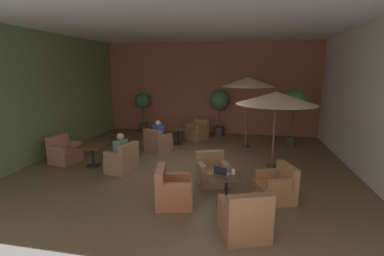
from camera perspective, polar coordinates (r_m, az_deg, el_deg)
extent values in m
cube|color=brown|center=(8.72, -0.59, -7.60)|extent=(9.91, 9.18, 0.02)
cube|color=#965239|center=(12.73, 3.61, 8.25)|extent=(9.91, 0.08, 4.17)
cube|color=olive|center=(10.43, -28.27, 6.01)|extent=(0.08, 9.18, 4.17)
cube|color=silver|center=(8.70, 33.07, 4.57)|extent=(0.08, 9.18, 4.17)
cube|color=silver|center=(8.31, -0.66, 20.87)|extent=(9.91, 9.18, 0.06)
cylinder|color=black|center=(6.32, 7.12, -15.48)|extent=(0.44, 0.44, 0.02)
cylinder|color=black|center=(6.18, 7.20, -12.96)|extent=(0.07, 0.07, 0.64)
cube|color=#4D321E|center=(6.05, 7.28, -10.08)|extent=(0.63, 0.63, 0.03)
cube|color=#A16940|center=(6.63, 16.83, -12.71)|extent=(0.99, 0.98, 0.40)
cube|color=#A16940|center=(6.61, 19.42, -9.07)|extent=(0.43, 0.76, 0.43)
cube|color=#A16940|center=(6.24, 17.94, -11.26)|extent=(0.61, 0.34, 0.22)
cube|color=#A16940|center=(6.75, 15.48, -9.29)|extent=(0.61, 0.34, 0.22)
cube|color=#926A45|center=(7.22, 4.29, -10.09)|extent=(0.98, 0.96, 0.41)
cube|color=#926A45|center=(7.34, 3.74, -6.34)|extent=(0.76, 0.44, 0.40)
cube|color=#926A45|center=(7.16, 6.78, -7.78)|extent=(0.35, 0.58, 0.18)
cube|color=#926A45|center=(7.01, 1.99, -8.16)|extent=(0.35, 0.58, 0.18)
cube|color=#A25C39|center=(6.19, -3.61, -13.93)|extent=(0.91, 0.91, 0.42)
cube|color=#A25C39|center=(6.05, -6.59, -10.21)|extent=(0.32, 0.79, 0.43)
cube|color=#A25C39|center=(6.34, -3.09, -10.22)|extent=(0.63, 0.28, 0.19)
cube|color=#A25C39|center=(5.78, -3.41, -12.50)|extent=(0.63, 0.28, 0.19)
cube|color=#8F5939|center=(5.28, 10.74, -18.93)|extent=(1.01, 1.01, 0.45)
cube|color=#8F5939|center=(4.81, 12.22, -16.08)|extent=(0.80, 0.43, 0.45)
cube|color=#8F5939|center=(5.06, 7.05, -16.03)|extent=(0.33, 0.62, 0.19)
cube|color=#8F5939|center=(5.27, 14.24, -15.15)|extent=(0.33, 0.62, 0.19)
cylinder|color=black|center=(9.05, -19.96, -7.47)|extent=(0.44, 0.44, 0.02)
cylinder|color=black|center=(8.95, -20.10, -5.62)|extent=(0.07, 0.07, 0.64)
cube|color=#4B2C17|center=(8.86, -20.26, -3.55)|extent=(0.83, 0.83, 0.03)
cube|color=#926848|center=(8.29, -14.54, -7.35)|extent=(0.85, 0.91, 0.45)
cube|color=#926848|center=(8.00, -13.16, -4.71)|extent=(0.32, 0.80, 0.42)
cube|color=#926848|center=(7.98, -16.30, -5.68)|extent=(0.56, 0.26, 0.22)
cube|color=#926848|center=(8.45, -13.54, -4.53)|extent=(0.56, 0.26, 0.22)
cube|color=#A1624A|center=(9.71, -24.98, -5.38)|extent=(0.85, 0.90, 0.41)
cube|color=#A1624A|center=(9.80, -26.38, -2.69)|extent=(0.29, 0.81, 0.47)
cube|color=#A1624A|center=(9.83, -23.59, -3.18)|extent=(0.58, 0.22, 0.21)
cube|color=#A1624A|center=(9.38, -26.42, -4.14)|extent=(0.58, 0.22, 0.21)
cylinder|color=black|center=(10.95, -2.97, -3.37)|extent=(0.33, 0.33, 0.02)
cylinder|color=black|center=(10.88, -2.99, -1.81)|extent=(0.07, 0.07, 0.64)
cube|color=#4B311C|center=(10.80, -3.01, -0.09)|extent=(0.67, 0.67, 0.03)
cube|color=#94614C|center=(10.07, -7.05, -3.56)|extent=(1.00, 1.02, 0.45)
cube|color=#94614C|center=(9.75, -8.34, -1.52)|extent=(0.74, 0.46, 0.40)
cube|color=#94614C|center=(10.22, -8.15, -1.47)|extent=(0.39, 0.62, 0.20)
cube|color=#94614C|center=(9.83, -5.65, -1.95)|extent=(0.39, 0.62, 0.20)
cube|color=olive|center=(11.70, 1.03, -1.34)|extent=(1.03, 1.03, 0.43)
cube|color=olive|center=(11.82, 1.98, 0.88)|extent=(0.72, 0.53, 0.41)
cube|color=olive|center=(11.40, 1.99, 0.00)|extent=(0.44, 0.58, 0.23)
cube|color=olive|center=(11.79, -0.17, 0.41)|extent=(0.44, 0.58, 0.23)
cylinder|color=#2D2D2D|center=(10.76, 11.10, -3.72)|extent=(0.32, 0.32, 0.08)
cylinder|color=brown|center=(10.49, 11.38, 3.00)|extent=(0.06, 0.06, 2.63)
cone|color=beige|center=(10.37, 11.66, 9.49)|extent=(1.98, 1.98, 0.35)
cylinder|color=#2D2D2D|center=(8.73, 16.41, -7.73)|extent=(0.32, 0.32, 0.08)
cylinder|color=brown|center=(8.44, 16.85, -0.72)|extent=(0.06, 0.06, 2.27)
cone|color=#D7B38C|center=(8.28, 17.27, 6.04)|extent=(2.32, 2.32, 0.37)
cylinder|color=#363828|center=(11.53, 20.10, -2.56)|extent=(0.34, 0.34, 0.32)
cylinder|color=brown|center=(11.39, 20.35, 0.77)|extent=(0.06, 0.06, 1.05)
sphere|color=#3F803E|center=(11.26, 20.68, 5.30)|extent=(0.90, 0.90, 0.90)
cylinder|color=#33302A|center=(13.27, -10.12, 0.12)|extent=(0.34, 0.34, 0.44)
cylinder|color=brown|center=(13.16, -10.21, 2.70)|extent=(0.06, 0.06, 0.77)
sphere|color=#306939|center=(13.07, -10.33, 5.66)|extent=(0.71, 0.71, 0.71)
cylinder|color=#3C3732|center=(12.46, 5.63, -0.60)|extent=(0.47, 0.47, 0.41)
cylinder|color=brown|center=(12.34, 5.69, 2.27)|extent=(0.06, 0.06, 0.86)
sphere|color=#3D6D41|center=(12.23, 5.77, 5.92)|extent=(0.85, 0.85, 0.85)
cube|color=#516B5C|center=(8.15, -14.72, -4.16)|extent=(0.31, 0.43, 0.51)
sphere|color=#A88156|center=(8.06, -14.85, -1.76)|extent=(0.21, 0.21, 0.21)
cube|color=#2C499E|center=(9.95, -7.12, -0.90)|extent=(0.40, 0.34, 0.50)
sphere|color=tan|center=(9.88, -7.17, 1.02)|extent=(0.19, 0.19, 0.19)
cylinder|color=white|center=(6.14, 8.65, -9.07)|extent=(0.08, 0.08, 0.11)
cube|color=#9EA0A5|center=(6.14, 6.34, -9.50)|extent=(0.36, 0.31, 0.01)
cube|color=black|center=(6.01, 5.95, -8.96)|extent=(0.30, 0.11, 0.19)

